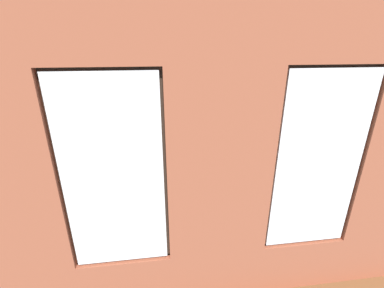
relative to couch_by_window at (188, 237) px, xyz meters
name	(u,v)px	position (x,y,z in m)	size (l,w,h in m)	color
ground_plane	(188,182)	(-0.26, -2.21, -0.38)	(6.42, 6.48, 0.10)	brown
brick_wall_with_windows	(221,163)	(-0.26, 0.65, 1.46)	(5.82, 0.30, 3.60)	#9E5138
white_wall_right	(33,110)	(2.60, -2.01, 1.47)	(0.10, 5.48, 3.60)	white
couch_by_window	(188,237)	(0.00, 0.00, 0.00)	(1.99, 0.87, 0.80)	black
couch_left	(291,171)	(-2.47, -1.74, 0.00)	(1.01, 2.02, 0.80)	black
coffee_table	(194,165)	(-0.40, -2.20, 0.06)	(1.32, 0.70, 0.44)	tan
cup_ceramic	(199,162)	(-0.50, -2.09, 0.17)	(0.09, 0.09, 0.11)	#33567F
candle_jar	(177,163)	(-0.01, -2.09, 0.18)	(0.08, 0.08, 0.13)	#B7333D
remote_black	(209,159)	(-0.77, -2.32, 0.13)	(0.05, 0.17, 0.02)	black
remote_gray	(194,162)	(-0.40, -2.20, 0.13)	(0.05, 0.17, 0.02)	#59595B
media_console	(75,168)	(2.30, -2.67, -0.06)	(0.99, 0.42, 0.54)	black
tv_flatscreen	(70,140)	(2.30, -2.67, 0.62)	(1.15, 0.20, 0.81)	black
papasan_chair	(181,135)	(-0.30, -4.07, 0.11)	(1.09, 1.09, 0.69)	olive
potted_plant_mid_room_small	(221,152)	(-1.18, -2.88, 0.03)	(0.30, 0.30, 0.55)	brown
potted_plant_near_tv	(88,170)	(1.74, -1.73, 0.32)	(0.94, 0.88, 1.25)	#47423D
potted_plant_by_left_couch	(250,147)	(-2.07, -3.16, 0.03)	(0.29, 0.29, 0.54)	gray
potted_plant_corner_far_left	(365,201)	(-2.61, 0.10, 0.44)	(0.89, 0.83, 1.28)	#9E5638
potted_plant_between_couches	(284,208)	(-1.44, -0.05, 0.33)	(0.99, 0.90, 1.14)	#47423D
potted_plant_foreground_right	(100,124)	(2.01, -4.40, 0.46)	(1.01, 1.06, 1.44)	gray
potted_plant_corner_near_left	(254,120)	(-2.62, -4.47, 0.36)	(1.08, 1.02, 1.18)	brown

